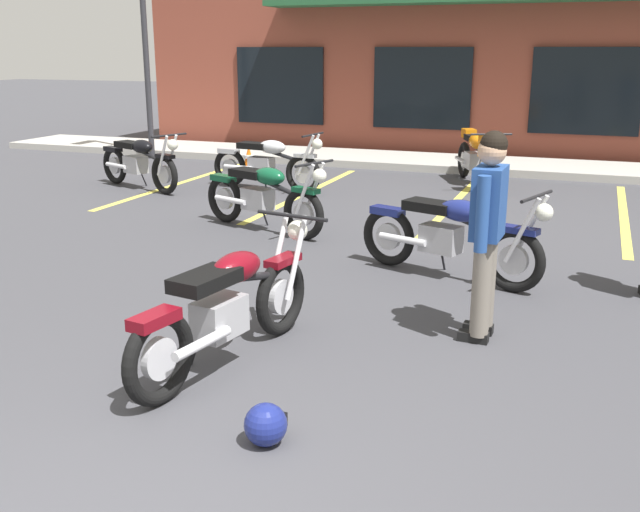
# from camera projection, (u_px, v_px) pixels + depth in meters

# --- Properties ---
(ground_plane) EXTENTS (80.00, 80.00, 0.00)m
(ground_plane) POSITION_uv_depth(u_px,v_px,m) (356.00, 303.00, 6.80)
(ground_plane) COLOR #3D3D42
(sidewalk_kerb) EXTENTS (22.00, 1.80, 0.14)m
(sidewalk_kerb) POSITION_uv_depth(u_px,v_px,m) (488.00, 165.00, 14.37)
(sidewalk_kerb) COLOR #A8A59E
(sidewalk_kerb) RESTS_ON ground_plane
(brick_storefront_building) EXTENTS (16.49, 6.09, 3.99)m
(brick_storefront_building) POSITION_uv_depth(u_px,v_px,m) (517.00, 60.00, 17.28)
(brick_storefront_building) COLOR brown
(brick_storefront_building) RESTS_ON ground_plane
(painted_stall_lines) EXTENTS (9.73, 4.80, 0.01)m
(painted_stall_lines) POSITION_uv_depth(u_px,v_px,m) (453.00, 203.00, 11.14)
(painted_stall_lines) COLOR #DBCC4C
(painted_stall_lines) RESTS_ON ground_plane
(motorcycle_foreground_classic) EXTENTS (0.75, 2.10, 0.98)m
(motorcycle_foreground_classic) POSITION_uv_depth(u_px,v_px,m) (228.00, 305.00, 5.36)
(motorcycle_foreground_classic) COLOR black
(motorcycle_foreground_classic) RESTS_ON ground_plane
(motorcycle_black_cruiser) EXTENTS (2.10, 0.73, 0.98)m
(motorcycle_black_cruiser) POSITION_uv_depth(u_px,v_px,m) (266.00, 162.00, 12.10)
(motorcycle_black_cruiser) COLOR black
(motorcycle_black_cruiser) RESTS_ON ground_plane
(motorcycle_silver_naked) EXTENTS (2.02, 1.05, 0.98)m
(motorcycle_silver_naked) POSITION_uv_depth(u_px,v_px,m) (263.00, 195.00, 9.37)
(motorcycle_silver_naked) COLOR black
(motorcycle_silver_naked) RESTS_ON ground_plane
(motorcycle_blue_standard) EXTENTS (2.04, 0.98, 0.98)m
(motorcycle_blue_standard) POSITION_uv_depth(u_px,v_px,m) (450.00, 234.00, 7.41)
(motorcycle_blue_standard) COLOR black
(motorcycle_blue_standard) RESTS_ON ground_plane
(motorcycle_green_cafe_racer) EXTENTS (1.14, 1.98, 0.98)m
(motorcycle_green_cafe_racer) POSITION_uv_depth(u_px,v_px,m) (477.00, 155.00, 12.48)
(motorcycle_green_cafe_racer) COLOR black
(motorcycle_green_cafe_racer) RESTS_ON ground_plane
(motorcycle_orange_scrambler) EXTENTS (2.00, 1.08, 0.98)m
(motorcycle_orange_scrambler) POSITION_uv_depth(u_px,v_px,m) (139.00, 161.00, 12.18)
(motorcycle_orange_scrambler) COLOR black
(motorcycle_orange_scrambler) RESTS_ON ground_plane
(person_in_shorts_foreground) EXTENTS (0.28, 0.60, 1.68)m
(person_in_shorts_foreground) POSITION_uv_depth(u_px,v_px,m) (488.00, 224.00, 5.72)
(person_in_shorts_foreground) COLOR black
(person_in_shorts_foreground) RESTS_ON ground_plane
(helmet_on_pavement) EXTENTS (0.26, 0.26, 0.26)m
(helmet_on_pavement) POSITION_uv_depth(u_px,v_px,m) (266.00, 424.00, 4.33)
(helmet_on_pavement) COLOR navy
(helmet_on_pavement) RESTS_ON ground_plane
(traffic_cone) EXTENTS (0.34, 0.34, 0.53)m
(traffic_cone) POSITION_uv_depth(u_px,v_px,m) (249.00, 160.00, 13.77)
(traffic_cone) COLOR orange
(traffic_cone) RESTS_ON ground_plane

